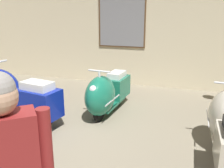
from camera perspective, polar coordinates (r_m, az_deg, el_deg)
name	(u,v)px	position (r m, az deg, el deg)	size (l,w,h in m)	color
ground_plane	(64,157)	(3.88, -10.89, -15.86)	(60.00, 60.00, 0.00)	gray
showroom_back_wall	(139,14)	(7.04, 6.08, 15.50)	(18.00, 0.63, 3.92)	beige
scooter_0	(11,95)	(5.12, -21.76, -2.34)	(1.90, 0.83, 1.12)	black
scooter_1	(106,93)	(5.04, -1.38, -2.14)	(0.59, 1.65, 0.99)	black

